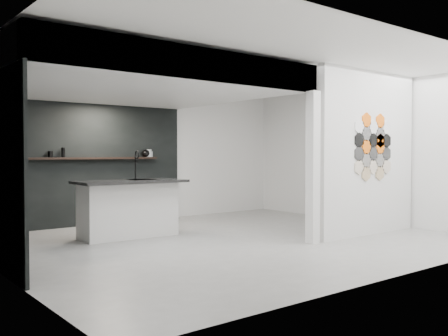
% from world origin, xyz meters
% --- Properties ---
extents(floor, '(7.00, 6.00, 0.01)m').
position_xyz_m(floor, '(0.00, 0.00, -0.01)').
color(floor, gray).
extents(partition_panel, '(2.45, 0.15, 2.80)m').
position_xyz_m(partition_panel, '(2.23, -1.00, 1.40)').
color(partition_panel, silver).
rests_on(partition_panel, floor).
extents(bay_clad_back, '(4.40, 0.04, 2.35)m').
position_xyz_m(bay_clad_back, '(-1.30, 2.97, 1.18)').
color(bay_clad_back, black).
rests_on(bay_clad_back, floor).
extents(bulkhead, '(4.40, 4.00, 0.40)m').
position_xyz_m(bulkhead, '(-1.30, 1.00, 2.55)').
color(bulkhead, silver).
rests_on(bulkhead, corner_column).
extents(corner_column, '(0.16, 0.16, 2.35)m').
position_xyz_m(corner_column, '(0.82, -1.00, 1.18)').
color(corner_column, silver).
rests_on(corner_column, floor).
extents(fascia_beam, '(4.40, 0.16, 0.40)m').
position_xyz_m(fascia_beam, '(-1.30, -0.92, 2.55)').
color(fascia_beam, silver).
rests_on(fascia_beam, corner_column).
extents(wall_basin, '(0.40, 0.60, 0.12)m').
position_xyz_m(wall_basin, '(-3.24, 0.80, 0.85)').
color(wall_basin, silver).
rests_on(wall_basin, bay_clad_left).
extents(display_shelf, '(3.00, 0.15, 0.04)m').
position_xyz_m(display_shelf, '(-1.20, 2.87, 1.30)').
color(display_shelf, black).
rests_on(display_shelf, bay_clad_back).
extents(kitchen_island, '(1.81, 0.83, 1.45)m').
position_xyz_m(kitchen_island, '(-1.14, 1.28, 0.49)').
color(kitchen_island, silver).
rests_on(kitchen_island, floor).
extents(stockpot, '(0.23, 0.23, 0.18)m').
position_xyz_m(stockpot, '(-2.49, 2.87, 1.41)').
color(stockpot, black).
rests_on(stockpot, display_shelf).
extents(kettle, '(0.20, 0.20, 0.15)m').
position_xyz_m(kettle, '(0.07, 2.87, 1.40)').
color(kettle, black).
rests_on(kettle, display_shelf).
extents(glass_bowl, '(0.17, 0.17, 0.11)m').
position_xyz_m(glass_bowl, '(0.15, 2.87, 1.38)').
color(glass_bowl, gray).
rests_on(glass_bowl, display_shelf).
extents(glass_vase, '(0.13, 0.13, 0.15)m').
position_xyz_m(glass_vase, '(0.15, 2.87, 1.40)').
color(glass_vase, gray).
rests_on(glass_vase, display_shelf).
extents(bottle_dark, '(0.09, 0.09, 0.18)m').
position_xyz_m(bottle_dark, '(-1.65, 2.87, 1.41)').
color(bottle_dark, black).
rests_on(bottle_dark, display_shelf).
extents(utensil_cup, '(0.10, 0.10, 0.11)m').
position_xyz_m(utensil_cup, '(-1.89, 2.87, 1.38)').
color(utensil_cup, black).
rests_on(utensil_cup, display_shelf).
extents(hex_tile_cluster, '(1.04, 0.02, 1.16)m').
position_xyz_m(hex_tile_cluster, '(2.26, -1.09, 1.50)').
color(hex_tile_cluster, beige).
rests_on(hex_tile_cluster, partition_panel).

